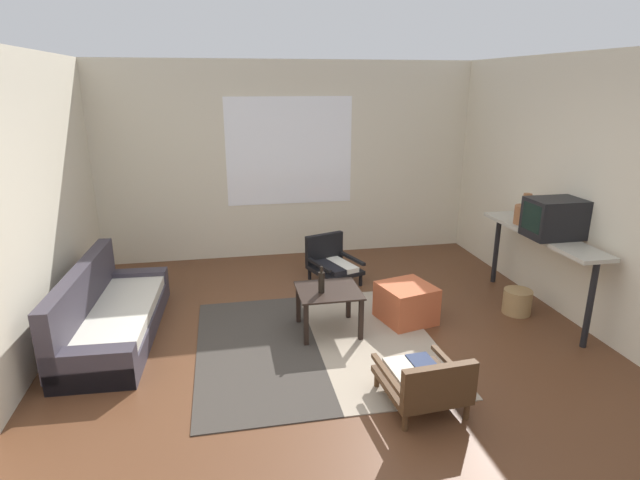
# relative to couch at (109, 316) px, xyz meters

# --- Properties ---
(ground_plane) EXTENTS (7.80, 7.80, 0.00)m
(ground_plane) POSITION_rel_couch_xyz_m (2.10, -0.83, -0.22)
(ground_plane) COLOR #56331E
(far_wall_with_window) EXTENTS (5.60, 0.13, 2.70)m
(far_wall_with_window) POSITION_rel_couch_xyz_m (2.10, 2.23, 1.13)
(far_wall_with_window) COLOR beige
(far_wall_with_window) RESTS_ON ground
(side_wall_right) EXTENTS (0.12, 6.60, 2.70)m
(side_wall_right) POSITION_rel_couch_xyz_m (4.76, -0.53, 1.13)
(side_wall_right) COLOR beige
(side_wall_right) RESTS_ON ground
(side_wall_left) EXTENTS (0.12, 6.60, 2.70)m
(side_wall_left) POSITION_rel_couch_xyz_m (-0.56, -0.53, 1.13)
(side_wall_left) COLOR beige
(side_wall_left) RESTS_ON ground
(area_rug) EXTENTS (2.25, 2.25, 0.01)m
(area_rug) POSITION_rel_couch_xyz_m (1.96, -0.56, -0.21)
(area_rug) COLOR #38332D
(area_rug) RESTS_ON ground
(couch) EXTENTS (0.82, 2.02, 0.72)m
(couch) POSITION_rel_couch_xyz_m (0.00, 0.00, 0.00)
(couch) COLOR #38333D
(couch) RESTS_ON ground
(coffee_table) EXTENTS (0.62, 0.57, 0.45)m
(coffee_table) POSITION_rel_couch_xyz_m (2.13, -0.30, 0.15)
(coffee_table) COLOR black
(coffee_table) RESTS_ON ground
(armchair_by_window) EXTENTS (0.69, 0.73, 0.57)m
(armchair_by_window) POSITION_rel_couch_xyz_m (2.45, 1.03, 0.04)
(armchair_by_window) COLOR black
(armchair_by_window) RESTS_ON ground
(armchair_striped_foreground) EXTENTS (0.62, 0.68, 0.49)m
(armchair_striped_foreground) POSITION_rel_couch_xyz_m (2.59, -1.67, 0.01)
(armchair_striped_foreground) COLOR #472D19
(armchair_striped_foreground) RESTS_ON ground
(ottoman_orange) EXTENTS (0.62, 0.62, 0.40)m
(ottoman_orange) POSITION_rel_couch_xyz_m (2.98, -0.22, -0.02)
(ottoman_orange) COLOR #BC5633
(ottoman_orange) RESTS_ON ground
(console_shelf) EXTENTS (0.37, 1.80, 0.90)m
(console_shelf) POSITION_rel_couch_xyz_m (4.45, -0.24, 0.57)
(console_shelf) COLOR #B2AD9E
(console_shelf) RESTS_ON ground
(crt_television) EXTENTS (0.54, 0.39, 0.40)m
(crt_television) POSITION_rel_couch_xyz_m (4.44, -0.42, 0.88)
(crt_television) COLOR black
(crt_television) RESTS_ON console_shelf
(clay_vase) EXTENTS (0.24, 0.24, 0.34)m
(clay_vase) POSITION_rel_couch_xyz_m (4.45, 0.09, 0.80)
(clay_vase) COLOR #935B38
(clay_vase) RESTS_ON console_shelf
(glass_bottle) EXTENTS (0.06, 0.06, 0.27)m
(glass_bottle) POSITION_rel_couch_xyz_m (2.05, -0.35, 0.34)
(glass_bottle) COLOR black
(glass_bottle) RESTS_ON coffee_table
(wicker_basket) EXTENTS (0.30, 0.30, 0.27)m
(wicker_basket) POSITION_rel_couch_xyz_m (4.23, -0.28, -0.08)
(wicker_basket) COLOR #9E7A4C
(wicker_basket) RESTS_ON ground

